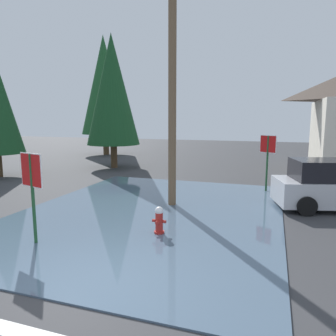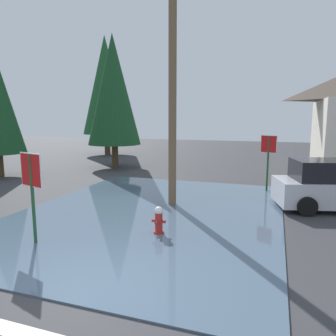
{
  "view_description": "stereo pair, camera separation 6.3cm",
  "coord_description": "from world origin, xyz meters",
  "views": [
    {
      "loc": [
        3.11,
        -4.67,
        3.14
      ],
      "look_at": [
        -0.09,
        4.93,
        1.54
      ],
      "focal_mm": 34.03,
      "sensor_mm": 36.0,
      "label": 1
    },
    {
      "loc": [
        3.17,
        -4.65,
        3.14
      ],
      "look_at": [
        -0.09,
        4.93,
        1.54
      ],
      "focal_mm": 34.03,
      "sensor_mm": 36.0,
      "label": 2
    }
  ],
  "objects": [
    {
      "name": "pine_tree_tall_left",
      "position": [
        -10.68,
        19.75,
        5.84
      ],
      "size": [
        3.97,
        3.97,
        9.93
      ],
      "color": "#4C3823",
      "rests_on": "ground"
    },
    {
      "name": "stop_sign_near",
      "position": [
        -2.45,
        1.5,
        1.65
      ],
      "size": [
        0.81,
        0.26,
        2.3
      ],
      "color": "#1E4C28",
      "rests_on": "ground"
    },
    {
      "name": "pine_tree_mid_left",
      "position": [
        -6.52,
        13.35,
        4.84
      ],
      "size": [
        3.29,
        3.29,
        8.23
      ],
      "color": "#4C3823",
      "rests_on": "ground"
    },
    {
      "name": "fire_hydrant",
      "position": [
        0.26,
        3.11,
        0.38
      ],
      "size": [
        0.39,
        0.33,
        0.78
      ],
      "color": "#AD231E",
      "rests_on": "ground"
    },
    {
      "name": "ground_plane",
      "position": [
        0.0,
        0.0,
        -0.05
      ],
      "size": [
        80.0,
        80.0,
        0.1
      ],
      "primitive_type": "cube",
      "color": "#38383A"
    },
    {
      "name": "flood_puddle",
      "position": [
        -0.69,
        4.94,
        0.02
      ],
      "size": [
        8.38,
        10.88,
        0.04
      ],
      "primitive_type": "cube",
      "color": "#4C6075",
      "rests_on": "ground"
    },
    {
      "name": "stop_sign_far",
      "position": [
        2.88,
        9.36,
        1.73
      ],
      "size": [
        0.66,
        0.36,
        2.42
      ],
      "color": "#1E4C28",
      "rests_on": "ground"
    },
    {
      "name": "utility_pole",
      "position": [
        -0.29,
        6.01,
        4.75
      ],
      "size": [
        1.6,
        0.28,
        9.15
      ],
      "color": "brown",
      "rests_on": "ground"
    }
  ]
}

